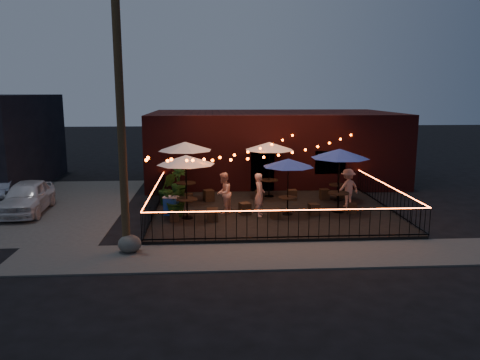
# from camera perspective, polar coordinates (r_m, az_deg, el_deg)

# --- Properties ---
(ground) EXTENTS (110.00, 110.00, 0.00)m
(ground) POSITION_cam_1_polar(r_m,az_deg,el_deg) (18.29, 4.84, -5.72)
(ground) COLOR black
(ground) RESTS_ON ground
(patio) EXTENTS (10.00, 8.00, 0.15)m
(patio) POSITION_cam_1_polar(r_m,az_deg,el_deg) (20.17, 4.01, -3.92)
(patio) COLOR black
(patio) RESTS_ON ground
(sidewalk) EXTENTS (18.00, 2.50, 0.05)m
(sidewalk) POSITION_cam_1_polar(r_m,az_deg,el_deg) (15.23, 6.65, -9.06)
(sidewalk) COLOR #413F3C
(sidewalk) RESTS_ON ground
(parking_lot) EXTENTS (11.00, 12.00, 0.02)m
(parking_lot) POSITION_cam_1_polar(r_m,az_deg,el_deg) (23.86, -26.67, -2.92)
(parking_lot) COLOR #413F3C
(parking_lot) RESTS_ON ground
(brick_building) EXTENTS (14.00, 8.00, 4.00)m
(brick_building) POSITION_cam_1_polar(r_m,az_deg,el_deg) (27.76, 3.93, 4.13)
(brick_building) COLOR black
(brick_building) RESTS_ON ground
(utility_pole) EXTENTS (0.26, 0.26, 8.00)m
(utility_pole) POSITION_cam_1_polar(r_m,az_deg,el_deg) (15.04, -14.27, 5.97)
(utility_pole) COLOR #3B2D18
(utility_pole) RESTS_ON ground
(fence_front) EXTENTS (10.00, 0.04, 1.04)m
(fence_front) POSITION_cam_1_polar(r_m,az_deg,el_deg) (16.20, 5.92, -5.45)
(fence_front) COLOR black
(fence_front) RESTS_ON patio
(fence_left) EXTENTS (0.04, 8.00, 1.04)m
(fence_left) POSITION_cam_1_polar(r_m,az_deg,el_deg) (20.00, -10.33, -2.46)
(fence_left) COLOR black
(fence_left) RESTS_ON patio
(fence_right) EXTENTS (0.04, 8.00, 1.04)m
(fence_right) POSITION_cam_1_polar(r_m,az_deg,el_deg) (21.28, 17.51, -2.00)
(fence_right) COLOR black
(fence_right) RESTS_ON patio
(festoon_lights) EXTENTS (10.02, 8.72, 1.32)m
(festoon_lights) POSITION_cam_1_polar(r_m,az_deg,el_deg) (19.29, 1.25, 2.84)
(festoon_lights) COLOR #FF3F05
(festoon_lights) RESTS_ON ground
(cafe_table_0) EXTENTS (2.73, 2.73, 2.56)m
(cafe_table_0) POSITION_cam_1_polar(r_m,az_deg,el_deg) (18.54, -6.60, 2.35)
(cafe_table_0) COLOR black
(cafe_table_0) RESTS_ON patio
(cafe_table_1) EXTENTS (3.14, 3.14, 2.76)m
(cafe_table_1) POSITION_cam_1_polar(r_m,az_deg,el_deg) (21.61, -6.71, 4.01)
(cafe_table_1) COLOR black
(cafe_table_1) RESTS_ON patio
(cafe_table_2) EXTENTS (2.77, 2.77, 2.33)m
(cafe_table_2) POSITION_cam_1_polar(r_m,az_deg,el_deg) (19.16, 5.91, 2.01)
(cafe_table_2) COLOR black
(cafe_table_2) RESTS_ON patio
(cafe_table_3) EXTENTS (3.10, 3.10, 2.65)m
(cafe_table_3) POSITION_cam_1_polar(r_m,az_deg,el_deg) (22.41, 3.60, 4.05)
(cafe_table_3) COLOR black
(cafe_table_3) RESTS_ON patio
(cafe_table_4) EXTENTS (3.20, 3.20, 2.69)m
(cafe_table_4) POSITION_cam_1_polar(r_m,az_deg,el_deg) (19.83, 12.10, 3.06)
(cafe_table_4) COLOR black
(cafe_table_4) RESTS_ON patio
(cafe_table_5) EXTENTS (2.27, 2.27, 2.43)m
(cafe_table_5) POSITION_cam_1_polar(r_m,az_deg,el_deg) (22.06, 11.98, 3.19)
(cafe_table_5) COLOR black
(cafe_table_5) RESTS_ON patio
(bistro_chair_0) EXTENTS (0.35, 0.35, 0.40)m
(bistro_chair_0) POSITION_cam_1_polar(r_m,az_deg,el_deg) (18.54, -7.99, -4.43)
(bistro_chair_0) COLOR black
(bistro_chair_0) RESTS_ON patio
(bistro_chair_1) EXTENTS (0.44, 0.44, 0.51)m
(bistro_chair_1) POSITION_cam_1_polar(r_m,az_deg,el_deg) (18.43, -3.38, -4.26)
(bistro_chair_1) COLOR black
(bistro_chair_1) RESTS_ON patio
(bistro_chair_2) EXTENTS (0.37, 0.37, 0.41)m
(bistro_chair_2) POSITION_cam_1_polar(r_m,az_deg,el_deg) (21.62, -6.25, -2.20)
(bistro_chair_2) COLOR black
(bistro_chair_2) RESTS_ON patio
(bistro_chair_3) EXTENTS (0.56, 0.56, 0.52)m
(bistro_chair_3) POSITION_cam_1_polar(r_m,az_deg,el_deg) (21.84, -3.84, -1.89)
(bistro_chair_3) COLOR black
(bistro_chair_3) RESTS_ON patio
(bistro_chair_4) EXTENTS (0.53, 0.53, 0.49)m
(bistro_chair_4) POSITION_cam_1_polar(r_m,az_deg,el_deg) (19.39, 0.60, -3.52)
(bistro_chair_4) COLOR black
(bistro_chair_4) RESTS_ON patio
(bistro_chair_5) EXTENTS (0.44, 0.44, 0.41)m
(bistro_chair_5) POSITION_cam_1_polar(r_m,az_deg,el_deg) (18.78, 4.35, -4.14)
(bistro_chair_5) COLOR black
(bistro_chair_5) RESTS_ON patio
(bistro_chair_6) EXTENTS (0.41, 0.41, 0.44)m
(bistro_chair_6) POSITION_cam_1_polar(r_m,az_deg,el_deg) (22.09, 2.35, -1.83)
(bistro_chair_6) COLOR black
(bistro_chair_6) RESTS_ON patio
(bistro_chair_7) EXTENTS (0.42, 0.42, 0.49)m
(bistro_chair_7) POSITION_cam_1_polar(r_m,az_deg,el_deg) (22.11, 6.35, -1.81)
(bistro_chair_7) COLOR black
(bistro_chair_7) RESTS_ON patio
(bistro_chair_8) EXTENTS (0.47, 0.47, 0.47)m
(bistro_chair_8) POSITION_cam_1_polar(r_m,az_deg,el_deg) (19.55, 8.98, -3.56)
(bistro_chair_8) COLOR black
(bistro_chair_8) RESTS_ON patio
(bistro_chair_9) EXTENTS (0.42, 0.42, 0.42)m
(bistro_chair_9) POSITION_cam_1_polar(r_m,az_deg,el_deg) (20.16, 13.51, -3.37)
(bistro_chair_9) COLOR black
(bistro_chair_9) RESTS_ON patio
(bistro_chair_10) EXTENTS (0.43, 0.43, 0.49)m
(bistro_chair_10) POSITION_cam_1_polar(r_m,az_deg,el_deg) (22.48, 10.24, -1.71)
(bistro_chair_10) COLOR black
(bistro_chair_10) RESTS_ON patio
(bistro_chair_11) EXTENTS (0.43, 0.43, 0.50)m
(bistro_chair_11) POSITION_cam_1_polar(r_m,az_deg,el_deg) (22.96, 12.79, -1.53)
(bistro_chair_11) COLOR black
(bistro_chair_11) RESTS_ON patio
(patron_a) EXTENTS (0.49, 0.69, 1.77)m
(patron_a) POSITION_cam_1_polar(r_m,az_deg,el_deg) (19.06, 2.40, -1.80)
(patron_a) COLOR tan
(patron_a) RESTS_ON patio
(patron_b) EXTENTS (0.92, 1.02, 1.72)m
(patron_b) POSITION_cam_1_polar(r_m,az_deg,el_deg) (19.49, -2.02, -1.59)
(patron_b) COLOR tan
(patron_b) RESTS_ON patio
(patron_c) EXTENTS (1.25, 0.97, 1.70)m
(patron_c) POSITION_cam_1_polar(r_m,az_deg,el_deg) (21.11, 13.00, -0.94)
(patron_c) COLOR #D2B38A
(patron_c) RESTS_ON patio
(potted_shrub_a) EXTENTS (1.34, 1.23, 1.29)m
(potted_shrub_a) POSITION_cam_1_polar(r_m,az_deg,el_deg) (19.33, -7.66, -2.44)
(potted_shrub_a) COLOR #173D0E
(potted_shrub_a) RESTS_ON patio
(potted_shrub_b) EXTENTS (0.94, 0.83, 1.46)m
(potted_shrub_b) POSITION_cam_1_polar(r_m,az_deg,el_deg) (21.27, -8.85, -1.03)
(potted_shrub_b) COLOR #113D13
(potted_shrub_b) RESTS_ON patio
(potted_shrub_c) EXTENTS (0.77, 0.77, 1.31)m
(potted_shrub_c) POSITION_cam_1_polar(r_m,az_deg,el_deg) (23.22, -7.52, -0.20)
(potted_shrub_c) COLOR #163C11
(potted_shrub_c) RESTS_ON patio
(cooler) EXTENTS (0.67, 0.56, 0.77)m
(cooler) POSITION_cam_1_polar(r_m,az_deg,el_deg) (19.52, -8.41, -3.09)
(cooler) COLOR #153CA0
(cooler) RESTS_ON patio
(boulder) EXTENTS (0.95, 0.86, 0.64)m
(boulder) POSITION_cam_1_polar(r_m,az_deg,el_deg) (15.66, -13.31, -7.58)
(boulder) COLOR #4A4A45
(boulder) RESTS_ON ground
(car_white) EXTENTS (1.97, 4.23, 1.40)m
(car_white) POSITION_cam_1_polar(r_m,az_deg,el_deg) (22.13, -24.54, -1.90)
(car_white) COLOR silver
(car_white) RESTS_ON ground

